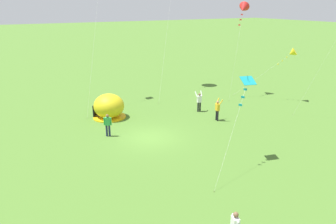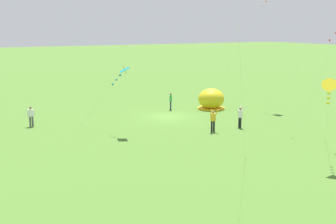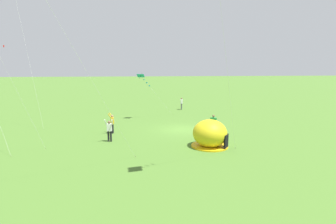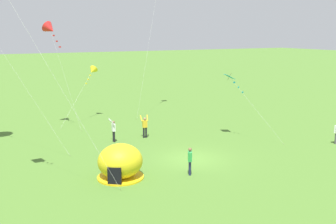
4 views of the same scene
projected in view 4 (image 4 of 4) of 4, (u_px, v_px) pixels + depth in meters
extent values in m
plane|color=#477028|center=(192.00, 159.00, 27.24)|extent=(300.00, 300.00, 0.00)
ellipsoid|color=gold|center=(120.00, 161.00, 23.45)|extent=(2.70, 2.60, 2.10)
cylinder|color=yellow|center=(121.00, 177.00, 23.64)|extent=(2.81, 2.81, 0.10)
cube|color=black|center=(114.00, 177.00, 22.31)|extent=(0.72, 0.57, 1.10)
cylinder|color=black|center=(144.00, 133.00, 32.53)|extent=(0.15, 0.15, 0.88)
cylinder|color=black|center=(146.00, 132.00, 32.60)|extent=(0.15, 0.15, 0.88)
cube|color=gold|center=(145.00, 124.00, 32.42)|extent=(0.41, 0.28, 0.60)
sphere|color=#9E7051|center=(145.00, 119.00, 32.34)|extent=(0.22, 0.22, 0.22)
cylinder|color=gold|center=(141.00, 118.00, 32.37)|extent=(0.11, 0.38, 0.50)
cylinder|color=gold|center=(147.00, 118.00, 32.56)|extent=(0.19, 0.39, 0.50)
cylinder|color=#4C4C51|center=(336.00, 138.00, 30.75)|extent=(0.15, 0.15, 0.88)
cylinder|color=white|center=(335.00, 129.00, 30.58)|extent=(0.09, 0.09, 0.58)
cylinder|color=black|center=(114.00, 137.00, 31.26)|extent=(0.15, 0.15, 0.88)
cylinder|color=black|center=(114.00, 136.00, 31.44)|extent=(0.15, 0.15, 0.88)
cube|color=white|center=(114.00, 127.00, 31.20)|extent=(0.28, 0.40, 0.60)
sphere|color=brown|center=(113.00, 122.00, 31.11)|extent=(0.22, 0.22, 0.22)
cylinder|color=white|center=(112.00, 123.00, 30.81)|extent=(0.38, 0.11, 0.50)
cylinder|color=white|center=(111.00, 121.00, 31.30)|extent=(0.39, 0.19, 0.50)
cylinder|color=#1E2347|center=(190.00, 168.00, 23.99)|extent=(0.15, 0.15, 0.88)
cylinder|color=#1E2347|center=(190.00, 167.00, 24.18)|extent=(0.15, 0.15, 0.88)
cube|color=green|center=(190.00, 156.00, 23.94)|extent=(0.39, 0.45, 0.60)
sphere|color=brown|center=(190.00, 150.00, 23.85)|extent=(0.22, 0.22, 0.22)
cylinder|color=green|center=(190.00, 158.00, 23.69)|extent=(0.09, 0.09, 0.58)
cylinder|color=green|center=(190.00, 155.00, 24.18)|extent=(0.09, 0.09, 0.58)
cylinder|color=silver|center=(59.00, 84.00, 20.99)|extent=(5.40, 3.67, 11.73)
cylinder|color=brown|center=(121.00, 190.00, 21.78)|extent=(0.03, 0.03, 0.06)
cylinder|color=silver|center=(256.00, 110.00, 31.43)|extent=(2.47, 4.05, 5.05)
cylinder|color=brown|center=(284.00, 144.00, 30.73)|extent=(0.03, 0.03, 0.06)
cube|color=teal|center=(229.00, 77.00, 32.13)|extent=(0.90, 0.96, 0.40)
cylinder|color=#332314|center=(229.00, 77.00, 32.13)|extent=(0.20, 0.31, 0.66)
cube|color=teal|center=(234.00, 82.00, 32.00)|extent=(0.21, 0.13, 0.12)
cube|color=teal|center=(238.00, 87.00, 31.88)|extent=(0.20, 0.17, 0.12)
cube|color=teal|center=(243.00, 92.00, 31.77)|extent=(0.20, 0.16, 0.12)
cylinder|color=silver|center=(66.00, 80.00, 34.63)|extent=(1.72, 2.57, 8.91)
cylinder|color=brown|center=(81.00, 131.00, 34.78)|extent=(0.03, 0.03, 0.06)
cone|color=red|center=(50.00, 29.00, 34.47)|extent=(1.58, 1.64, 1.34)
cube|color=red|center=(54.00, 35.00, 34.40)|extent=(0.20, 0.16, 0.12)
cube|color=red|center=(57.00, 41.00, 34.34)|extent=(0.19, 0.17, 0.12)
cube|color=red|center=(60.00, 47.00, 34.28)|extent=(0.21, 0.15, 0.12)
cylinder|color=silver|center=(77.00, 98.00, 37.62)|extent=(4.28, 3.41, 4.82)
cylinder|color=brown|center=(60.00, 129.00, 35.65)|extent=(0.03, 0.03, 0.06)
cone|color=yellow|center=(93.00, 71.00, 39.59)|extent=(1.29, 1.27, 1.04)
cube|color=yellow|center=(90.00, 75.00, 39.28)|extent=(0.16, 0.20, 0.12)
cube|color=yellow|center=(88.00, 79.00, 39.02)|extent=(0.17, 0.20, 0.12)
cube|color=yellow|center=(86.00, 83.00, 38.75)|extent=(0.16, 0.20, 0.12)
cylinder|color=silver|center=(15.00, 71.00, 27.43)|extent=(5.95, 4.93, 11.85)
cylinder|color=brown|center=(70.00, 156.00, 27.81)|extent=(0.03, 0.03, 0.06)
cylinder|color=silver|center=(149.00, 41.00, 40.54)|extent=(4.57, 3.59, 15.39)
cylinder|color=brown|center=(137.00, 119.00, 39.48)|extent=(0.03, 0.03, 0.06)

